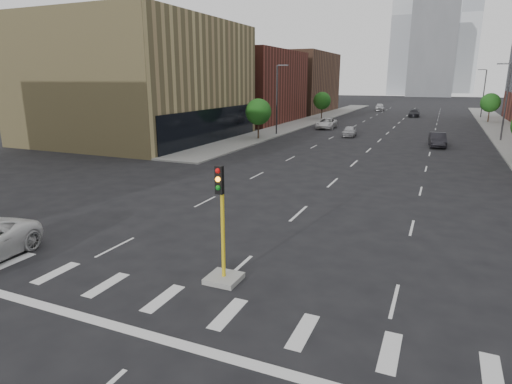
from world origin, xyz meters
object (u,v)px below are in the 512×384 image
Objects in this scene: car_near_left at (349,131)px; median_traffic_signal at (223,257)px; car_deep_right at (414,113)px; car_distant at (380,107)px; car_mid_right at (437,140)px; car_far_left at (327,123)px.

median_traffic_signal is at bearing -89.97° from car_near_left.
car_distant is (-8.68, 15.10, 0.13)m from car_deep_right.
median_traffic_signal reaches higher than car_mid_right.
median_traffic_signal reaches higher than car_far_left.
car_distant is at bearing 117.49° from car_deep_right.
car_near_left is at bearing -101.62° from car_deep_right.
car_deep_right is (10.80, 27.00, -0.05)m from car_far_left.
car_far_left is at bearing 100.25° from median_traffic_signal.
car_deep_right is (5.68, 35.04, 0.04)m from car_near_left.
median_traffic_signal is at bearing -83.32° from car_far_left.
car_distant is at bearing 83.54° from car_far_left.
car_mid_right is (10.74, -4.91, 0.09)m from car_near_left.
car_deep_right is at bearing 75.31° from car_near_left.
car_mid_right is at bearing -30.05° from car_near_left.
car_deep_right is at bearing 91.85° from car_mid_right.
car_near_left is 9.53m from car_far_left.
car_deep_right reaches higher than car_near_left.
car_far_left reaches higher than car_deep_right.
car_far_left is (-5.12, 8.04, 0.09)m from car_near_left.
car_mid_right is 40.28m from car_deep_right.
median_traffic_signal reaches higher than car_deep_right.
car_deep_right is at bearing 88.90° from median_traffic_signal.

